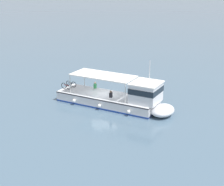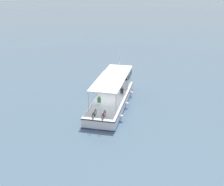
# 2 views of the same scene
# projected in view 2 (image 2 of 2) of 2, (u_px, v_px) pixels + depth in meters

# --- Properties ---
(ground_plane) EXTENTS (400.00, 400.00, 0.00)m
(ground_plane) POSITION_uv_depth(u_px,v_px,m) (108.00, 108.00, 29.87)
(ground_plane) COLOR slate
(ferry_main) EXTENTS (10.31, 11.89, 5.32)m
(ferry_main) POSITION_uv_depth(u_px,v_px,m) (114.00, 93.00, 31.35)
(ferry_main) COLOR silver
(ferry_main) RESTS_ON ground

